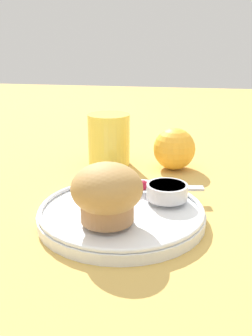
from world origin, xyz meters
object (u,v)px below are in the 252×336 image
orange_fruit (174,149)px  juice_glass (109,140)px  muffin (107,193)px  butter_knife (137,188)px

orange_fruit → juice_glass: 0.13m
muffin → orange_fruit: muffin is taller
butter_knife → orange_fruit: bearing=65.2°
juice_glass → orange_fruit: bearing=-2.8°
butter_knife → juice_glass: bearing=106.2°
muffin → butter_knife: (0.02, 0.11, -0.03)m
orange_fruit → juice_glass: (-0.12, 0.01, 0.01)m
muffin → butter_knife: 0.11m
muffin → butter_knife: muffin is taller
muffin → juice_glass: bearing=102.6°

